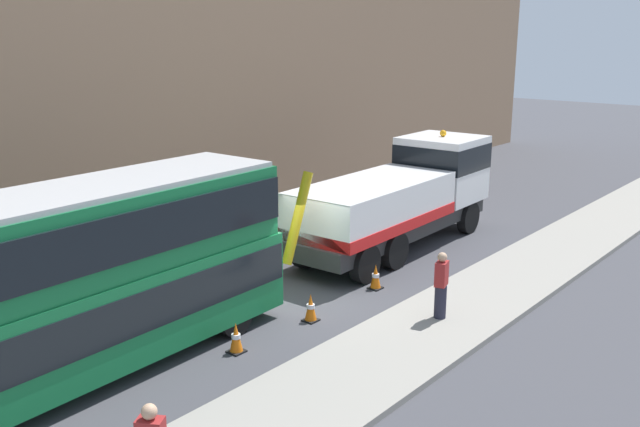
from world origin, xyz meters
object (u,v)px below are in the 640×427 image
(traffic_cone_near_bus, at_px, (236,338))
(traffic_cone_near_truck, at_px, (376,277))
(pedestrian_bystander, at_px, (441,286))
(traffic_cone_midway, at_px, (311,308))
(recovery_tow_truck, at_px, (402,195))
(double_decker_bus, at_px, (55,283))

(traffic_cone_near_bus, distance_m, traffic_cone_near_truck, 5.37)
(pedestrian_bystander, distance_m, traffic_cone_near_truck, 2.89)
(traffic_cone_near_bus, height_order, traffic_cone_midway, same)
(pedestrian_bystander, bearing_deg, traffic_cone_midway, 22.69)
(recovery_tow_truck, distance_m, traffic_cone_midway, 7.25)
(pedestrian_bystander, bearing_deg, recovery_tow_truck, -62.82)
(pedestrian_bystander, xyz_separation_m, traffic_cone_near_truck, (0.96, 2.65, -0.64))
(recovery_tow_truck, bearing_deg, double_decker_bus, 178.24)
(recovery_tow_truck, height_order, pedestrian_bystander, recovery_tow_truck)
(recovery_tow_truck, bearing_deg, traffic_cone_near_truck, -157.90)
(recovery_tow_truck, distance_m, pedestrian_bystander, 6.63)
(pedestrian_bystander, height_order, traffic_cone_near_truck, pedestrian_bystander)
(recovery_tow_truck, relative_size, traffic_cone_midway, 14.14)
(recovery_tow_truck, xyz_separation_m, traffic_cone_near_bus, (-9.32, -1.68, -1.42))
(recovery_tow_truck, bearing_deg, traffic_cone_near_bus, -171.61)
(double_decker_bus, relative_size, pedestrian_bystander, 6.50)
(traffic_cone_near_bus, xyz_separation_m, traffic_cone_near_truck, (5.37, -0.07, 0.00))
(double_decker_bus, distance_m, traffic_cone_midway, 6.32)
(recovery_tow_truck, height_order, double_decker_bus, double_decker_bus)
(double_decker_bus, bearing_deg, recovery_tow_truck, -1.76)
(pedestrian_bystander, height_order, traffic_cone_near_bus, pedestrian_bystander)
(pedestrian_bystander, distance_m, traffic_cone_near_bus, 5.22)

